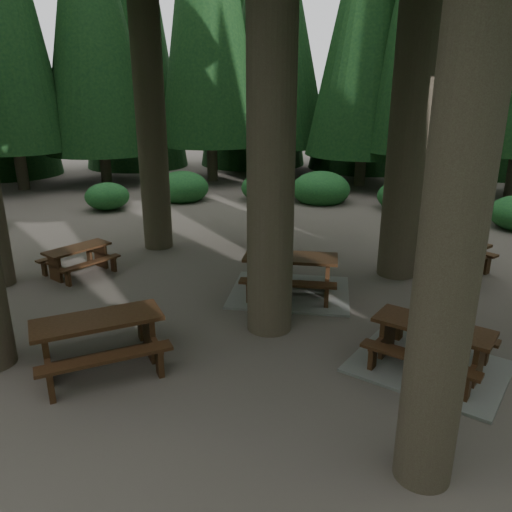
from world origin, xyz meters
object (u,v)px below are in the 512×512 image
at_px(picnic_table_a, 430,354).
at_px(picnic_table_e, 99,335).
at_px(picnic_table_b, 78,256).
at_px(picnic_table_d, 445,249).
at_px(picnic_table_c, 290,280).

height_order(picnic_table_a, picnic_table_e, picnic_table_e).
bearing_deg(picnic_table_a, picnic_table_b, -175.85).
xyz_separation_m(picnic_table_d, picnic_table_e, (-4.52, -7.20, 0.01)).
bearing_deg(picnic_table_d, picnic_table_a, -60.18).
xyz_separation_m(picnic_table_b, picnic_table_d, (8.03, 4.10, 0.11)).
distance_m(picnic_table_a, picnic_table_e, 5.37).
bearing_deg(picnic_table_b, picnic_table_e, -118.14).
distance_m(picnic_table_c, picnic_table_e, 4.51).
xyz_separation_m(picnic_table_a, picnic_table_b, (-8.36, 0.82, 0.18)).
bearing_deg(picnic_table_c, picnic_table_e, -128.34).
bearing_deg(picnic_table_b, picnic_table_d, -49.64).
distance_m(picnic_table_a, picnic_table_b, 8.40).
xyz_separation_m(picnic_table_c, picnic_table_d, (2.89, 3.00, 0.25)).
bearing_deg(picnic_table_d, picnic_table_b, -126.96).
relative_size(picnic_table_a, picnic_table_e, 1.01).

